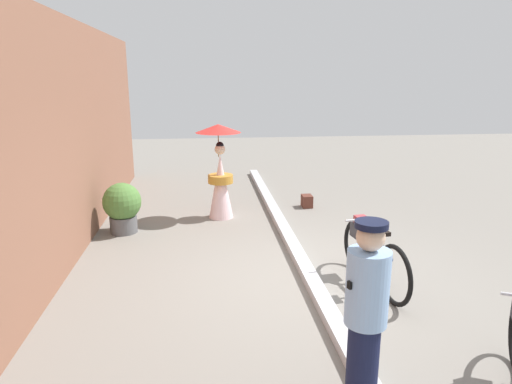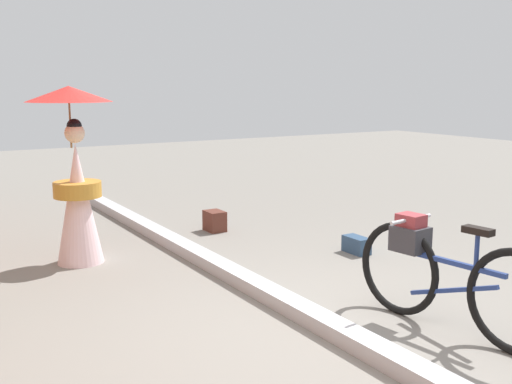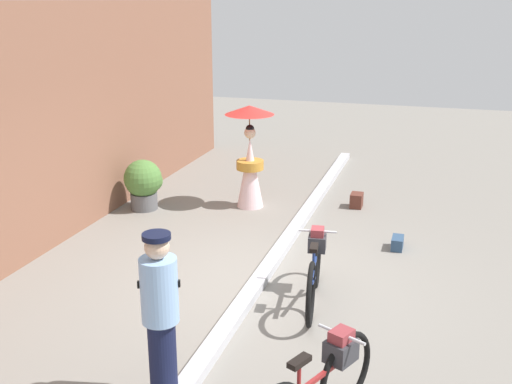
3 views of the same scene
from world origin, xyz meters
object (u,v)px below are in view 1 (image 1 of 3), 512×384
(person_officer, at_px, (366,315))
(potted_plant_by_door, at_px, (123,206))
(person_with_parasol, at_px, (220,170))
(backpack_spare, at_px, (307,201))
(bicycle_far_side, at_px, (372,253))
(backpack_on_pavement, at_px, (376,227))

(person_officer, bearing_deg, potted_plant_by_door, 28.96)
(person_with_parasol, relative_size, backpack_spare, 6.42)
(person_with_parasol, distance_m, potted_plant_by_door, 1.95)
(person_officer, xyz_separation_m, backpack_spare, (6.08, -0.93, -0.75))
(backpack_spare, bearing_deg, person_with_parasol, 105.20)
(bicycle_far_side, xyz_separation_m, backpack_on_pavement, (2.02, -0.86, -0.35))
(person_officer, height_order, potted_plant_by_door, person_officer)
(backpack_on_pavement, bearing_deg, bicycle_far_side, 156.92)
(potted_plant_by_door, xyz_separation_m, backpack_on_pavement, (-0.54, -4.50, -0.40))
(bicycle_far_side, distance_m, backpack_on_pavement, 2.22)
(person_with_parasol, xyz_separation_m, potted_plant_by_door, (-0.70, 1.76, -0.47))
(backpack_on_pavement, distance_m, backpack_spare, 1.95)
(potted_plant_by_door, bearing_deg, backpack_on_pavement, -96.79)
(person_with_parasol, distance_m, backpack_spare, 2.11)
(person_officer, xyz_separation_m, potted_plant_by_door, (4.87, 2.70, -0.40))
(bicycle_far_side, distance_m, backpack_spare, 3.78)
(person_officer, height_order, person_with_parasol, person_with_parasol)
(person_with_parasol, bearing_deg, backpack_on_pavement, -114.27)
(person_officer, bearing_deg, person_with_parasol, 9.56)
(bicycle_far_side, distance_m, person_with_parasol, 3.80)
(bicycle_far_side, bearing_deg, potted_plant_by_door, 54.93)
(bicycle_far_side, xyz_separation_m, potted_plant_by_door, (2.55, 3.64, 0.05))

